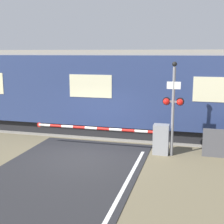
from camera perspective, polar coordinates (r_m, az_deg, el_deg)
name	(u,v)px	position (r m, az deg, el deg)	size (l,w,h in m)	color
ground_plane	(84,156)	(12.23, -5.21, -7.93)	(80.00, 80.00, 0.00)	#6B6047
track_bed	(110,131)	(15.73, -0.43, -3.54)	(36.00, 3.20, 0.13)	gray
train	(100,91)	(15.49, -2.22, 3.93)	(19.86, 2.91, 4.04)	black
crossing_barrier	(150,137)	(12.38, 6.91, -4.63)	(5.62, 0.44, 1.19)	gray
signal_post	(173,104)	(11.92, 11.12, 1.53)	(0.80, 0.26, 3.60)	gray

